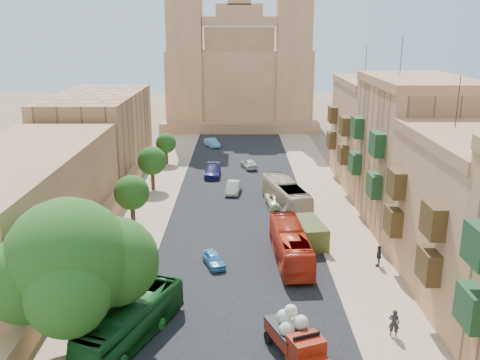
{
  "coord_description": "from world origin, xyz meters",
  "views": [
    {
      "loc": [
        -0.12,
        -23.0,
        18.14
      ],
      "look_at": [
        0.0,
        26.0,
        4.0
      ],
      "focal_mm": 40.0,
      "sensor_mm": 36.0,
      "label": 1
    }
  ],
  "objects_px": {
    "street_tree_a": "(100,251)",
    "car_white_b": "(249,164)",
    "pedestrian_c": "(379,256)",
    "car_blue_a": "(214,259)",
    "car_blue_b": "(212,143)",
    "red_truck": "(297,337)",
    "church": "(239,74)",
    "bus_red_east": "(290,245)",
    "olive_pickup": "(309,233)",
    "bus_green_north": "(131,322)",
    "car_cream": "(278,200)",
    "ficus_tree": "(70,265)",
    "street_tree_b": "(132,193)",
    "street_tree_d": "(166,143)",
    "street_tree_c": "(152,161)",
    "bus_cream_east": "(286,195)",
    "car_dkblue": "(213,171)",
    "pedestrian_a": "(394,323)",
    "car_white_a": "(233,187)"
  },
  "relations": [
    {
      "from": "bus_red_east",
      "to": "bus_cream_east",
      "type": "distance_m",
      "value": 13.0
    },
    {
      "from": "red_truck",
      "to": "pedestrian_c",
      "type": "relative_size",
      "value": 3.04
    },
    {
      "from": "bus_green_north",
      "to": "pedestrian_a",
      "type": "xyz_separation_m",
      "value": [
        15.77,
        0.53,
        -0.39
      ]
    },
    {
      "from": "car_white_b",
      "to": "car_dkblue",
      "type": "bearing_deg",
      "value": 24.65
    },
    {
      "from": "street_tree_b",
      "to": "car_white_a",
      "type": "relative_size",
      "value": 1.25
    },
    {
      "from": "bus_red_east",
      "to": "car_white_b",
      "type": "xyz_separation_m",
      "value": [
        -2.78,
        28.96,
        -0.73
      ]
    },
    {
      "from": "church",
      "to": "street_tree_d",
      "type": "height_order",
      "value": "church"
    },
    {
      "from": "red_truck",
      "to": "car_white_a",
      "type": "xyz_separation_m",
      "value": [
        -3.87,
        31.23,
        -0.63
      ]
    },
    {
      "from": "car_dkblue",
      "to": "pedestrian_c",
      "type": "bearing_deg",
      "value": -60.92
    },
    {
      "from": "car_white_a",
      "to": "car_blue_a",
      "type": "bearing_deg",
      "value": -87.8
    },
    {
      "from": "olive_pickup",
      "to": "car_blue_a",
      "type": "relative_size",
      "value": 1.62
    },
    {
      "from": "olive_pickup",
      "to": "bus_red_east",
      "type": "distance_m",
      "value": 4.04
    },
    {
      "from": "car_white_b",
      "to": "pedestrian_a",
      "type": "height_order",
      "value": "pedestrian_a"
    },
    {
      "from": "church",
      "to": "bus_red_east",
      "type": "bearing_deg",
      "value": -86.32
    },
    {
      "from": "bus_cream_east",
      "to": "pedestrian_a",
      "type": "relative_size",
      "value": 5.68
    },
    {
      "from": "street_tree_b",
      "to": "street_tree_c",
      "type": "height_order",
      "value": "street_tree_c"
    },
    {
      "from": "church",
      "to": "bus_green_north",
      "type": "xyz_separation_m",
      "value": [
        -6.5,
        -73.57,
        -8.24
      ]
    },
    {
      "from": "street_tree_c",
      "to": "car_cream",
      "type": "bearing_deg",
      "value": -23.31
    },
    {
      "from": "bus_cream_east",
      "to": "car_cream",
      "type": "height_order",
      "value": "bus_cream_east"
    },
    {
      "from": "street_tree_a",
      "to": "ficus_tree",
      "type": "bearing_deg",
      "value": -85.83
    },
    {
      "from": "pedestrian_c",
      "to": "car_blue_a",
      "type": "bearing_deg",
      "value": -74.84
    },
    {
      "from": "street_tree_d",
      "to": "car_blue_a",
      "type": "bearing_deg",
      "value": -76.29
    },
    {
      "from": "church",
      "to": "car_dkblue",
      "type": "xyz_separation_m",
      "value": [
        -3.39,
        -37.19,
        -8.82
      ]
    },
    {
      "from": "church",
      "to": "car_dkblue",
      "type": "height_order",
      "value": "church"
    },
    {
      "from": "car_blue_a",
      "to": "car_cream",
      "type": "distance_m",
      "value": 15.64
    },
    {
      "from": "olive_pickup",
      "to": "bus_green_north",
      "type": "height_order",
      "value": "bus_green_north"
    },
    {
      "from": "street_tree_c",
      "to": "ficus_tree",
      "type": "bearing_deg",
      "value": -88.96
    },
    {
      "from": "bus_red_east",
      "to": "car_white_a",
      "type": "xyz_separation_m",
      "value": [
        -4.75,
        18.11,
        -0.71
      ]
    },
    {
      "from": "car_white_a",
      "to": "car_blue_b",
      "type": "distance_m",
      "value": 24.29
    },
    {
      "from": "olive_pickup",
      "to": "car_dkblue",
      "type": "distance_m",
      "value": 23.38
    },
    {
      "from": "car_blue_b",
      "to": "red_truck",
      "type": "bearing_deg",
      "value": -105.1
    },
    {
      "from": "street_tree_b",
      "to": "car_blue_a",
      "type": "relative_size",
      "value": 1.6
    },
    {
      "from": "ficus_tree",
      "to": "bus_green_north",
      "type": "xyz_separation_m",
      "value": [
        2.92,
        1.04,
        -4.19
      ]
    },
    {
      "from": "street_tree_a",
      "to": "car_white_b",
      "type": "distance_m",
      "value": 35.36
    },
    {
      "from": "street_tree_a",
      "to": "bus_cream_east",
      "type": "height_order",
      "value": "street_tree_a"
    },
    {
      "from": "church",
      "to": "olive_pickup",
      "type": "xyz_separation_m",
      "value": [
        5.97,
        -58.61,
        -8.55
      ]
    },
    {
      "from": "church",
      "to": "bus_green_north",
      "type": "distance_m",
      "value": 74.32
    },
    {
      "from": "street_tree_a",
      "to": "street_tree_c",
      "type": "distance_m",
      "value": 24.01
    },
    {
      "from": "street_tree_d",
      "to": "street_tree_a",
      "type": "bearing_deg",
      "value": -90.0
    },
    {
      "from": "car_dkblue",
      "to": "car_blue_b",
      "type": "xyz_separation_m",
      "value": [
        -0.89,
        17.22,
        -0.04
      ]
    },
    {
      "from": "church",
      "to": "car_cream",
      "type": "distance_m",
      "value": 49.58
    },
    {
      "from": "street_tree_a",
      "to": "street_tree_c",
      "type": "bearing_deg",
      "value": 90.0
    },
    {
      "from": "pedestrian_c",
      "to": "bus_green_north",
      "type": "bearing_deg",
      "value": -43.24
    },
    {
      "from": "street_tree_c",
      "to": "street_tree_a",
      "type": "bearing_deg",
      "value": -90.0
    },
    {
      "from": "pedestrian_a",
      "to": "car_dkblue",
      "type": "bearing_deg",
      "value": -50.47
    },
    {
      "from": "pedestrian_a",
      "to": "bus_red_east",
      "type": "bearing_deg",
      "value": -44.16
    },
    {
      "from": "ficus_tree",
      "to": "bus_green_north",
      "type": "distance_m",
      "value": 5.21
    },
    {
      "from": "church",
      "to": "street_tree_c",
      "type": "xyz_separation_m",
      "value": [
        -10.0,
        -42.61,
        -6.13
      ]
    },
    {
      "from": "bus_red_east",
      "to": "car_cream",
      "type": "height_order",
      "value": "bus_red_east"
    },
    {
      "from": "bus_cream_east",
      "to": "street_tree_d",
      "type": "bearing_deg",
      "value": -64.88
    }
  ]
}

